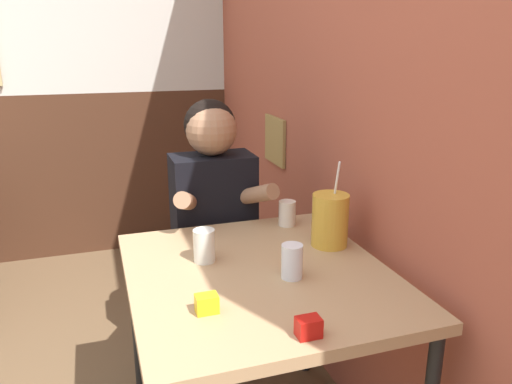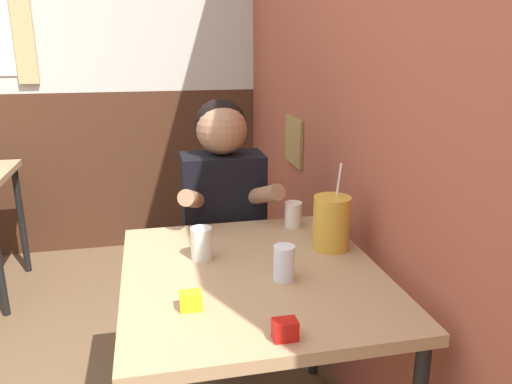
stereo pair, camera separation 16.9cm
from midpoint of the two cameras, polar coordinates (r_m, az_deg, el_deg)
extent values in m
cube|color=#9E4C38|center=(2.39, 8.87, 14.92)|extent=(0.06, 4.46, 2.70)
cube|color=olive|center=(2.59, 6.22, 5.81)|extent=(0.02, 0.26, 0.24)
cube|color=#472819|center=(3.65, -20.92, 1.87)|extent=(5.79, 0.06, 1.10)
cube|color=tan|center=(3.51, -23.95, 17.56)|extent=(0.12, 0.02, 0.77)
cube|color=tan|center=(1.59, 2.69, -9.67)|extent=(0.80, 0.90, 0.04)
cylinder|color=black|center=(2.08, -10.50, -14.52)|extent=(0.04, 0.04, 0.69)
cylinder|color=black|center=(2.21, 9.07, -12.48)|extent=(0.04, 0.04, 0.69)
cylinder|color=black|center=(3.42, -23.98, -3.00)|extent=(0.04, 0.04, 0.69)
cube|color=black|center=(2.33, -1.41, -13.79)|extent=(0.31, 0.20, 0.47)
cube|color=black|center=(2.13, -1.50, -2.40)|extent=(0.34, 0.20, 0.51)
sphere|color=black|center=(2.06, -1.72, 7.70)|extent=(0.21, 0.21, 0.21)
sphere|color=#9E7051|center=(2.04, -1.58, 7.16)|extent=(0.21, 0.21, 0.21)
cylinder|color=#9E7051|center=(1.94, -4.69, -0.88)|extent=(0.14, 0.27, 0.15)
cylinder|color=#9E7051|center=(1.99, 3.08, -0.38)|extent=(0.14, 0.27, 0.15)
cylinder|color=gold|center=(1.75, 11.37, -3.53)|extent=(0.13, 0.13, 0.19)
cylinder|color=white|center=(1.71, 12.23, 1.03)|extent=(0.01, 0.04, 0.14)
cylinder|color=silver|center=(1.52, 6.43, -8.10)|extent=(0.07, 0.07, 0.11)
cylinder|color=silver|center=(1.65, -3.34, -5.95)|extent=(0.07, 0.07, 0.11)
cylinder|color=silver|center=(1.95, 6.76, -2.60)|extent=(0.07, 0.07, 0.10)
cube|color=#B7140F|center=(1.25, 7.33, -15.43)|extent=(0.06, 0.04, 0.05)
cube|color=yellow|center=(1.37, -3.92, -12.38)|extent=(0.06, 0.04, 0.05)
camera|label=1|loc=(0.08, -87.14, 0.86)|focal=35.00mm
camera|label=2|loc=(0.08, 92.86, -0.86)|focal=35.00mm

